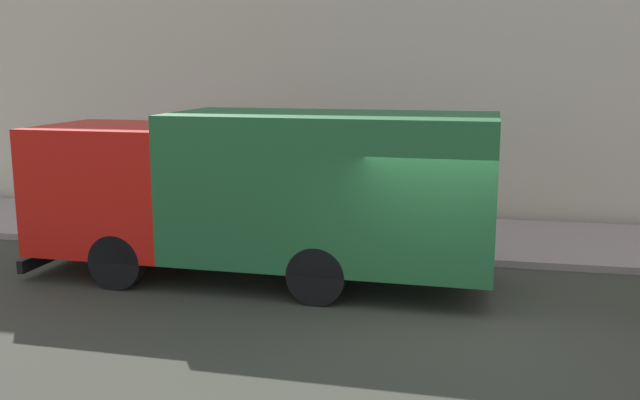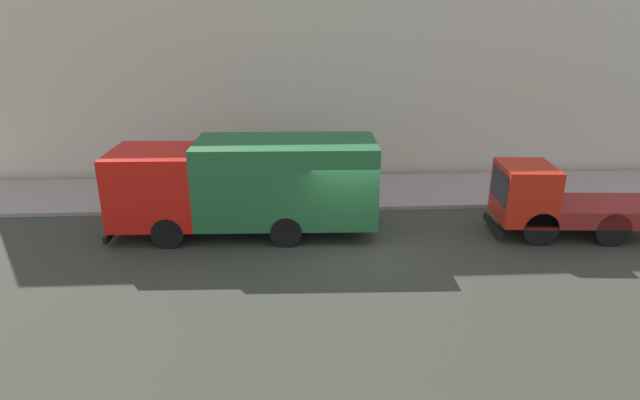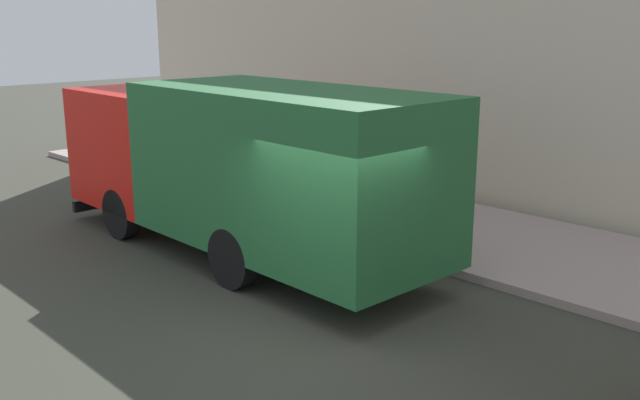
% 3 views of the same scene
% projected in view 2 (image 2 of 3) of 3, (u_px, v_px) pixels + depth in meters
% --- Properties ---
extents(ground, '(80.00, 80.00, 0.00)m').
position_uv_depth(ground, '(352.00, 246.00, 16.42)').
color(ground, '#3B3C32').
extents(sidewalk, '(3.94, 30.00, 0.14)m').
position_uv_depth(sidewalk, '(339.00, 191.00, 21.06)').
color(sidewalk, '#A7938F').
rests_on(sidewalk, ground).
extents(building_facade, '(0.50, 30.00, 10.10)m').
position_uv_depth(building_facade, '(335.00, 57.00, 21.65)').
color(building_facade, beige).
rests_on(building_facade, ground).
extents(large_utility_truck, '(2.76, 8.49, 3.07)m').
position_uv_depth(large_utility_truck, '(247.00, 183.00, 16.88)').
color(large_utility_truck, red).
rests_on(large_utility_truck, ground).
extents(small_flatbed_truck, '(2.26, 5.30, 2.33)m').
position_uv_depth(small_flatbed_truck, '(556.00, 202.00, 16.92)').
color(small_flatbed_truck, red).
rests_on(small_flatbed_truck, ground).
extents(pedestrian_walking, '(0.39, 0.39, 1.57)m').
position_uv_depth(pedestrian_walking, '(257.00, 177.00, 19.86)').
color(pedestrian_walking, '#473755').
rests_on(pedestrian_walking, sidewalk).
extents(pedestrian_standing, '(0.42, 0.42, 1.73)m').
position_uv_depth(pedestrian_standing, '(195.00, 173.00, 20.06)').
color(pedestrian_standing, brown).
rests_on(pedestrian_standing, sidewalk).
extents(traffic_cone_orange, '(0.49, 0.49, 0.69)m').
position_uv_depth(traffic_cone_orange, '(178.00, 197.00, 19.22)').
color(traffic_cone_orange, orange).
rests_on(traffic_cone_orange, sidewalk).
extents(street_sign_post, '(0.44, 0.08, 2.60)m').
position_uv_depth(street_sign_post, '(284.00, 165.00, 18.92)').
color(street_sign_post, '#4C5156').
rests_on(street_sign_post, sidewalk).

